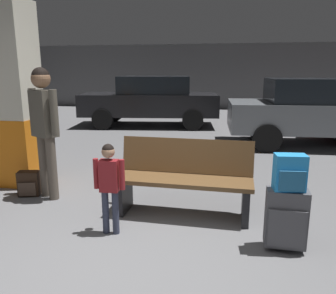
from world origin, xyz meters
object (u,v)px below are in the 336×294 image
object	(u,v)px
structural_pillar	(16,97)
bench	(184,178)
child	(109,179)
backpack_dark_floor	(29,184)
parked_car_far	(151,100)
suitcase	(286,219)
adult	(44,120)
backpack_bright	(290,173)
parked_car_near	(320,111)

from	to	relation	value
structural_pillar	bench	xyz separation A→B (m)	(2.58, -0.67, -0.87)
child	backpack_dark_floor	bearing A→B (deg)	150.60
bench	parked_car_far	world-z (taller)	parked_car_far
suitcase	adult	xyz separation A→B (m)	(-2.93, 0.84, 0.75)
suitcase	parked_car_far	bearing A→B (deg)	113.09
child	adult	distance (m)	1.51
backpack_bright	parked_car_far	xyz separation A→B (m)	(-2.98, 6.99, 0.03)
child	adult	world-z (taller)	adult
child	parked_car_far	world-z (taller)	parked_car_far
backpack_bright	suitcase	bearing A→B (deg)	156.78
parked_car_near	backpack_dark_floor	bearing A→B (deg)	-138.81
structural_pillar	backpack_dark_floor	xyz separation A→B (m)	(0.40, -0.47, -1.15)
backpack_bright	adult	size ratio (longest dim) A/B	0.20
structural_pillar	adult	size ratio (longest dim) A/B	1.53
child	backpack_bright	bearing A→B (deg)	-0.40
bench	suitcase	xyz separation A→B (m)	(1.07, -0.65, -0.12)
child	parked_car_far	xyz separation A→B (m)	(-1.23, 6.98, 0.21)
structural_pillar	parked_car_near	distance (m)	6.23
backpack_dark_floor	bench	bearing A→B (deg)	-5.21
backpack_bright	backpack_dark_floor	xyz separation A→B (m)	(-3.25, 0.85, -0.60)
child	parked_car_near	bearing A→B (deg)	57.19
suitcase	parked_car_near	distance (m)	5.15
adult	parked_car_far	bearing A→B (deg)	90.47
structural_pillar	parked_car_far	xyz separation A→B (m)	(0.67, 5.67, -0.51)
bench	structural_pillar	bearing A→B (deg)	165.40
suitcase	adult	bearing A→B (deg)	164.01
structural_pillar	backpack_dark_floor	bearing A→B (deg)	-49.74
bench	parked_car_far	distance (m)	6.63
child	suitcase	bearing A→B (deg)	-0.39
bench	adult	bearing A→B (deg)	174.27
structural_pillar	backpack_dark_floor	distance (m)	1.30
adult	parked_car_near	xyz separation A→B (m)	(4.34, 4.09, -0.26)
backpack_bright	backpack_dark_floor	distance (m)	3.41
backpack_dark_floor	child	bearing A→B (deg)	-29.40
adult	suitcase	bearing A→B (deg)	-15.99
backpack_bright	parked_car_far	distance (m)	7.60
child	backpack_dark_floor	world-z (taller)	child
adult	parked_car_near	bearing A→B (deg)	43.26
bench	backpack_bright	size ratio (longest dim) A/B	4.74
parked_car_near	bench	bearing A→B (deg)	-120.13
suitcase	parked_car_far	xyz separation A→B (m)	(-2.98, 6.99, 0.48)
adult	backpack_dark_floor	bearing A→B (deg)	177.83
structural_pillar	parked_car_far	world-z (taller)	structural_pillar
backpack_dark_floor	parked_car_near	xyz separation A→B (m)	(4.66, 4.08, 0.64)
structural_pillar	suitcase	size ratio (longest dim) A/B	4.39
backpack_bright	parked_car_near	world-z (taller)	parked_car_near
child	parked_car_far	bearing A→B (deg)	99.96
bench	parked_car_near	bearing A→B (deg)	59.87
adult	structural_pillar	bearing A→B (deg)	145.87
structural_pillar	parked_car_near	xyz separation A→B (m)	(5.06, 3.60, -0.51)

